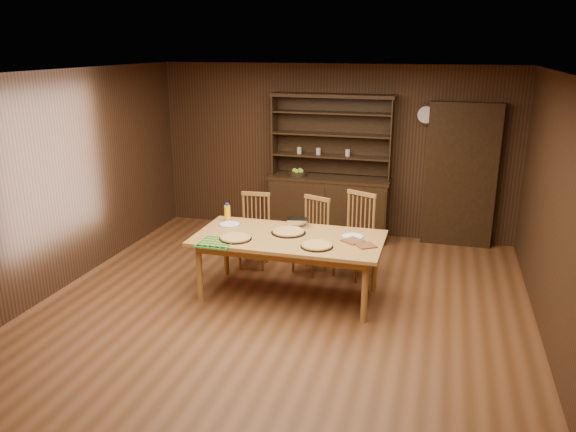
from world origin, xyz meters
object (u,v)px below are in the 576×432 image
(china_hutch, at_px, (329,199))
(dining_table, at_px, (289,242))
(chair_left, at_px, (255,228))
(chair_right, at_px, (356,232))
(chair_center, at_px, (313,232))
(juice_bottle, at_px, (227,213))

(china_hutch, relative_size, dining_table, 1.00)
(chair_left, distance_m, chair_right, 1.36)
(dining_table, distance_m, chair_center, 0.88)
(juice_bottle, bearing_deg, chair_center, 26.30)
(dining_table, bearing_deg, chair_right, 53.71)
(china_hutch, bearing_deg, juice_bottle, -115.36)
(dining_table, xyz_separation_m, chair_right, (0.65, 0.88, -0.10))
(chair_center, xyz_separation_m, juice_bottle, (-0.99, -0.49, 0.33))
(dining_table, xyz_separation_m, chair_left, (-0.71, 0.85, -0.16))
(juice_bottle, bearing_deg, china_hutch, 64.64)
(china_hutch, bearing_deg, chair_center, -86.97)
(dining_table, bearing_deg, chair_center, 84.44)
(chair_right, xyz_separation_m, juice_bottle, (-1.55, -0.51, 0.28))
(juice_bottle, bearing_deg, chair_left, 68.41)
(chair_right, relative_size, juice_bottle, 4.74)
(dining_table, relative_size, chair_left, 2.19)
(chair_center, bearing_deg, chair_right, 23.38)
(china_hutch, height_order, chair_right, china_hutch)
(dining_table, height_order, chair_center, chair_center)
(dining_table, distance_m, chair_left, 1.12)
(chair_left, distance_m, juice_bottle, 0.61)
(china_hutch, xyz_separation_m, chair_right, (0.64, -1.41, -0.02))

